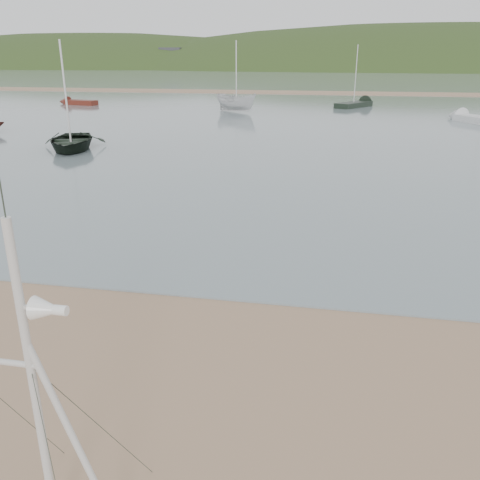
% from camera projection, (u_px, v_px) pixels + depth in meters
% --- Properties ---
extents(ground, '(560.00, 560.00, 0.00)m').
position_uv_depth(ground, '(53.00, 408.00, 7.69)').
color(ground, '#8D6C51').
rests_on(ground, ground).
extents(water, '(560.00, 256.00, 0.04)m').
position_uv_depth(water, '(327.00, 77.00, 129.49)').
color(water, slate).
rests_on(water, ground).
extents(sandbar, '(560.00, 7.00, 0.07)m').
position_uv_depth(sandbar, '(313.00, 93.00, 72.25)').
color(sandbar, '#8D6C51').
rests_on(sandbar, water).
extents(hill_ridge, '(620.00, 180.00, 80.00)m').
position_uv_depth(hill_ridge, '(373.00, 114.00, 227.98)').
color(hill_ridge, '#233515').
rests_on(hill_ridge, ground).
extents(far_cottages, '(294.40, 6.30, 8.00)m').
position_uv_depth(far_cottages, '(341.00, 59.00, 186.65)').
color(far_cottages, silver).
rests_on(far_cottages, ground).
extents(mast_rig, '(1.97, 2.10, 4.45)m').
position_uv_depth(mast_rig, '(37.00, 449.00, 5.41)').
color(mast_rig, beige).
rests_on(mast_rig, ground).
extents(boat_dark, '(3.59, 2.11, 4.84)m').
position_uv_depth(boat_dark, '(67.00, 106.00, 27.68)').
color(boat_dark, black).
rests_on(boat_dark, water).
extents(boat_white, '(2.32, 2.30, 4.51)m').
position_uv_depth(boat_white, '(236.00, 87.00, 47.20)').
color(boat_white, silver).
rests_on(boat_white, water).
extents(sailboat_dark_mid, '(4.82, 6.50, 6.60)m').
position_uv_depth(sailboat_dark_mid, '(362.00, 103.00, 53.32)').
color(sailboat_dark_mid, black).
rests_on(sailboat_dark_mid, ground).
extents(sailboat_white_near, '(4.38, 6.28, 6.30)m').
position_uv_depth(sailboat_white_near, '(467.00, 118.00, 41.01)').
color(sailboat_white_near, silver).
rests_on(sailboat_white_near, ground).
extents(dinghy_red_far, '(4.98, 2.21, 1.18)m').
position_uv_depth(dinghy_red_far, '(73.00, 102.00, 54.98)').
color(dinghy_red_far, '#521B12').
rests_on(dinghy_red_far, ground).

